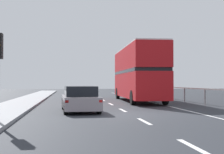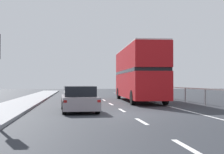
% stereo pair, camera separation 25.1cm
% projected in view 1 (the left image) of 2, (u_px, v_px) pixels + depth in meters
% --- Properties ---
extents(ground_plane, '(74.65, 120.00, 0.10)m').
position_uv_depth(ground_plane, '(130.00, 115.00, 15.37)').
color(ground_plane, '#26292F').
extents(lane_paint_markings, '(3.55, 46.00, 0.01)m').
position_uv_depth(lane_paint_markings, '(138.00, 103.00, 23.96)').
color(lane_paint_markings, silver).
rests_on(lane_paint_markings, ground).
extents(bridge_side_railing, '(0.10, 42.00, 1.13)m').
position_uv_depth(bridge_side_railing, '(185.00, 90.00, 25.12)').
color(bridge_side_railing, gray).
rests_on(bridge_side_railing, ground).
extents(double_decker_bus_red, '(2.77, 11.36, 4.31)m').
position_uv_depth(double_decker_bus_red, '(138.00, 73.00, 25.67)').
color(double_decker_bus_red, '#B61317').
rests_on(double_decker_bus_red, ground).
extents(hatchback_car_near, '(1.97, 4.45, 1.33)m').
position_uv_depth(hatchback_car_near, '(80.00, 99.00, 16.74)').
color(hatchback_car_near, gray).
rests_on(hatchback_car_near, ground).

